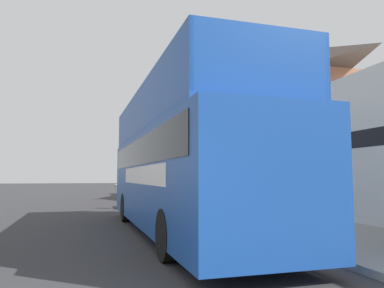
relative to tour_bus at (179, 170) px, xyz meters
The scene contains 8 objects.
ground_plane 13.84m from the tour_bus, 102.10° to the left, with size 144.00×144.00×0.00m, color #333335.
sidewalk 11.23m from the tour_bus, 69.83° to the left, with size 3.85×108.00×0.14m.
brick_terrace_rear 16.14m from the tour_bus, 56.34° to the left, with size 6.00×16.35×10.29m.
tour_bus is the anchor object (origin of this frame).
parked_car_ahead_of_bus 8.64m from the tour_bus, 84.82° to the left, with size 1.90×4.41×1.40m.
lamp_post_nearest 3.45m from the tour_bus, 34.64° to the right, with size 0.35×0.35×4.60m.
lamp_post_second 6.64m from the tour_bus, 69.02° to the left, with size 0.35×0.35×4.76m.
lamp_post_third 14.12m from the tour_bus, 80.20° to the left, with size 0.35×0.35×5.08m.
Camera 1 is at (0.42, -2.92, 1.61)m, focal length 35.00 mm.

